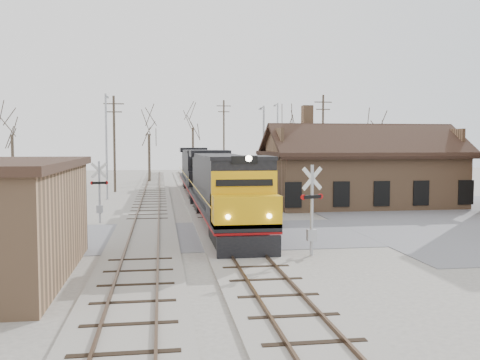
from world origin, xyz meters
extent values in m
plane|color=#A8A398|center=(0.00, 0.00, 0.00)|extent=(140.00, 140.00, 0.00)
cube|color=slate|center=(0.00, 0.00, 0.01)|extent=(60.00, 9.00, 0.03)
cube|color=#A8A398|center=(0.00, 15.00, 0.06)|extent=(3.40, 90.00, 0.12)
cube|color=#473323|center=(-0.72, 15.00, 0.17)|extent=(0.08, 90.00, 0.14)
cube|color=#473323|center=(0.72, 15.00, 0.17)|extent=(0.08, 90.00, 0.14)
cube|color=#A8A398|center=(-4.50, 15.00, 0.06)|extent=(3.40, 90.00, 0.12)
cube|color=#473323|center=(-5.22, 15.00, 0.17)|extent=(0.08, 90.00, 0.14)
cube|color=#473323|center=(-3.78, 15.00, 0.17)|extent=(0.08, 90.00, 0.14)
cube|color=#966E4D|center=(12.00, 12.00, 2.00)|extent=(14.00, 8.00, 4.00)
cube|color=black|center=(12.00, 12.00, 4.10)|extent=(15.20, 9.20, 0.30)
cube|color=black|center=(12.00, 9.70, 5.10)|extent=(15.00, 4.71, 2.66)
cube|color=black|center=(12.00, 14.30, 5.10)|extent=(15.00, 4.71, 2.66)
cube|color=#966E4D|center=(8.00, 13.50, 6.80)|extent=(0.80, 0.80, 2.20)
cube|color=black|center=(0.00, -2.81, 0.53)|extent=(2.43, 3.89, 0.97)
cube|color=black|center=(0.00, 9.83, 0.53)|extent=(2.43, 3.89, 0.97)
cube|color=black|center=(0.00, 3.51, 1.31)|extent=(2.92, 19.45, 0.34)
cube|color=#940A0C|center=(0.00, 3.51, 1.10)|extent=(2.94, 19.45, 0.12)
cube|color=black|center=(0.00, 4.73, 2.82)|extent=(2.53, 14.10, 2.72)
cube|color=black|center=(0.00, -3.68, 2.82)|extent=(2.92, 2.72, 2.72)
cube|color=#E0A20B|center=(0.00, -5.34, 1.99)|extent=(2.92, 1.75, 1.36)
cube|color=black|center=(0.00, -6.31, 0.53)|extent=(2.72, 0.25, 0.97)
cylinder|color=#FFF2CC|center=(0.00, -6.23, 4.28)|extent=(0.27, 0.10, 0.27)
cube|color=black|center=(0.00, 17.14, 0.53)|extent=(2.43, 3.89, 0.97)
cube|color=black|center=(0.00, 29.78, 0.53)|extent=(2.43, 3.89, 0.97)
cube|color=black|center=(0.00, 23.46, 1.31)|extent=(2.92, 19.45, 0.34)
cube|color=#940A0C|center=(0.00, 23.46, 1.10)|extent=(2.94, 19.45, 0.12)
cube|color=black|center=(0.00, 24.68, 2.82)|extent=(2.53, 14.10, 2.72)
cube|color=black|center=(0.00, 16.27, 2.82)|extent=(2.92, 2.72, 2.72)
cube|color=black|center=(0.00, 14.61, 1.99)|extent=(2.92, 1.75, 1.36)
cube|color=black|center=(0.00, 13.64, 0.53)|extent=(2.72, 0.25, 0.97)
cylinder|color=#A5A8AD|center=(2.87, -5.73, 1.99)|extent=(0.14, 0.14, 3.97)
cube|color=silver|center=(2.87, -5.73, 3.38)|extent=(1.00, 0.37, 1.04)
cube|color=silver|center=(2.87, -5.73, 3.38)|extent=(1.00, 0.37, 1.04)
cube|color=black|center=(2.87, -5.73, 2.58)|extent=(0.89, 0.43, 0.15)
cylinder|color=#B20C0C|center=(2.45, -5.88, 2.58)|extent=(0.25, 0.15, 0.24)
cylinder|color=#B20C0C|center=(3.30, -5.59, 2.58)|extent=(0.25, 0.15, 0.24)
cube|color=#A5A8AD|center=(2.87, -5.73, 0.89)|extent=(0.40, 0.30, 0.50)
cylinder|color=#A5A8AD|center=(-7.36, 5.37, 1.90)|extent=(0.13, 0.13, 3.81)
cube|color=silver|center=(-7.36, 5.37, 3.24)|extent=(1.00, 0.12, 1.00)
cube|color=silver|center=(-7.36, 5.37, 3.24)|extent=(1.00, 0.12, 1.00)
cube|color=black|center=(-7.36, 5.37, 2.47)|extent=(0.87, 0.22, 0.14)
cylinder|color=#B20C0C|center=(-6.94, 5.40, 2.47)|extent=(0.23, 0.10, 0.23)
cylinder|color=#B20C0C|center=(-7.79, 5.34, 2.47)|extent=(0.23, 0.10, 0.23)
cube|color=#A5A8AD|center=(-7.36, 5.37, 0.86)|extent=(0.38, 0.29, 0.48)
cylinder|color=#A5A8AD|center=(-8.26, 19.37, 4.58)|extent=(0.18, 0.18, 9.16)
cylinder|color=#A5A8AD|center=(-8.26, 20.27, 9.06)|extent=(0.12, 1.80, 0.12)
cube|color=#A5A8AD|center=(-8.26, 21.07, 8.96)|extent=(0.25, 0.50, 0.12)
cylinder|color=#A5A8AD|center=(5.73, 20.01, 4.15)|extent=(0.18, 0.18, 8.29)
cylinder|color=#A5A8AD|center=(5.73, 20.91, 8.19)|extent=(0.12, 1.80, 0.12)
cube|color=#A5A8AD|center=(5.73, 21.71, 8.09)|extent=(0.25, 0.50, 0.12)
cylinder|color=#A5A8AD|center=(9.90, 33.01, 4.76)|extent=(0.18, 0.18, 9.52)
cylinder|color=#A5A8AD|center=(9.90, 33.91, 9.42)|extent=(0.12, 1.80, 0.12)
cube|color=#A5A8AD|center=(9.90, 34.71, 9.32)|extent=(0.25, 0.50, 0.12)
cylinder|color=#382D23|center=(-8.17, 26.45, 4.79)|extent=(0.24, 0.24, 9.58)
cube|color=#382D23|center=(-8.17, 26.45, 8.78)|extent=(2.00, 0.10, 0.10)
cube|color=#382D23|center=(-8.17, 26.45, 7.98)|extent=(1.60, 0.10, 0.10)
cylinder|color=#382D23|center=(5.14, 46.05, 5.42)|extent=(0.24, 0.24, 10.83)
cube|color=#382D23|center=(5.14, 46.05, 10.03)|extent=(2.00, 0.10, 0.10)
cube|color=#382D23|center=(5.14, 46.05, 9.23)|extent=(1.60, 0.10, 0.10)
cylinder|color=#382D23|center=(14.32, 29.61, 5.12)|extent=(0.24, 0.24, 10.24)
cube|color=#382D23|center=(14.32, 29.61, 9.44)|extent=(2.00, 0.10, 0.10)
cube|color=#382D23|center=(14.32, 29.61, 8.64)|extent=(1.60, 0.10, 0.10)
cylinder|color=#382D23|center=(-19.00, 30.82, 2.89)|extent=(0.32, 0.32, 5.78)
cylinder|color=#382D23|center=(-5.03, 39.68, 3.01)|extent=(0.32, 0.32, 6.02)
cylinder|color=#382D23|center=(1.06, 49.83, 3.55)|extent=(0.32, 0.32, 7.11)
cylinder|color=#382D23|center=(13.01, 41.14, 3.21)|extent=(0.32, 0.32, 6.42)
cylinder|color=#382D23|center=(22.77, 35.06, 2.73)|extent=(0.32, 0.32, 5.45)
camera|label=1|loc=(-3.63, -28.15, 4.93)|focal=40.00mm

